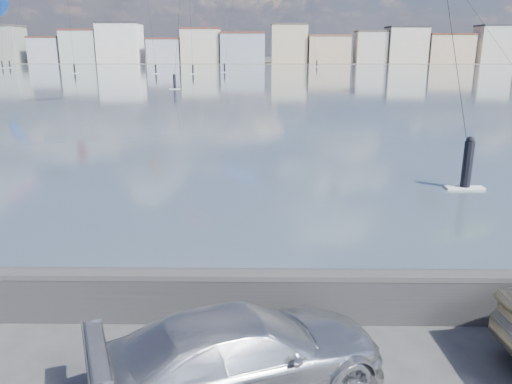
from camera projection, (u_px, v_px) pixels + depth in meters
bay_water at (256, 77)px, 94.95m from camera, size 500.00×177.00×0.00m
far_shore_strip at (259, 62)px, 199.24m from camera, size 500.00×60.00×0.00m
seawall at (202, 293)px, 9.44m from camera, size 400.00×0.36×1.08m
far_buildings at (263, 46)px, 184.11m from camera, size 240.79×13.26×14.60m
car_silver at (243, 353)px, 7.46m from camera, size 4.81×3.38×1.29m
kitesurfer_6 at (1, 9)px, 110.79m from camera, size 8.54×16.57×15.93m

